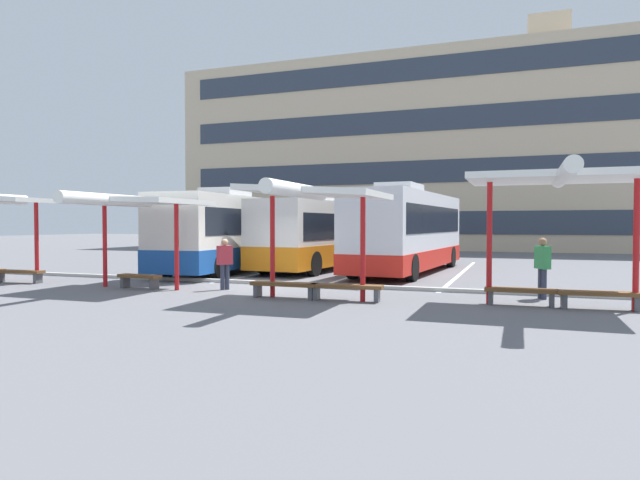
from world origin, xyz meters
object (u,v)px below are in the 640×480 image
coach_bus_0 (241,233)px  waiting_passenger_0 (543,264)px  waiting_shelter_2 (313,195)px  bench_6 (599,296)px  bench_2 (139,278)px  bench_3 (284,286)px  waiting_passenger_1 (225,261)px  coach_bus_2 (408,232)px  bench_4 (346,288)px  bench_5 (521,293)px  coach_bus_1 (329,235)px  waiting_shelter_3 (561,180)px  waiting_shelter_1 (134,203)px  bench_1 (19,273)px

coach_bus_0 → waiting_passenger_0: bearing=-25.5°
waiting_shelter_2 → bench_6: size_ratio=2.50×
bench_2 → waiting_passenger_0: bearing=8.2°
bench_3 → waiting_passenger_1: bearing=154.9°
coach_bus_2 → waiting_passenger_1: (-4.27, -8.25, -0.82)m
bench_4 → bench_5: bearing=9.0°
coach_bus_1 → waiting_shelter_3: 13.95m
waiting_shelter_1 → waiting_shelter_2: bearing=-3.9°
bench_2 → bench_4: bearing=-3.9°
coach_bus_1 → bench_6: size_ratio=6.11×
coach_bus_2 → bench_6: size_ratio=5.59×
waiting_passenger_1 → waiting_passenger_0: bearing=6.6°
waiting_shelter_1 → bench_3: waiting_shelter_1 is taller
bench_2 → bench_5: bearing=1.1°
coach_bus_0 → bench_5: (12.09, -7.58, -1.33)m
coach_bus_2 → waiting_passenger_0: (5.13, -7.16, -0.76)m
bench_4 → waiting_passenger_1: size_ratio=1.24×
bench_2 → bench_5: size_ratio=0.89×
coach_bus_1 → bench_3: bearing=-77.6°
coach_bus_2 → bench_2: bearing=-128.3°
coach_bus_0 → coach_bus_1: coach_bus_0 is taller
coach_bus_0 → coach_bus_2: (7.52, 1.12, 0.08)m
waiting_shelter_2 → waiting_passenger_1: waiting_shelter_2 is taller
coach_bus_0 → bench_5: size_ratio=6.85×
waiting_shelter_1 → bench_5: 11.86m
coach_bus_1 → waiting_shelter_2: 11.29m
bench_1 → bench_2: bearing=0.6°
waiting_passenger_0 → bench_4: bearing=-155.9°
coach_bus_1 → waiting_shelter_2: (3.23, -10.74, 1.33)m
bench_2 → waiting_shelter_3: 12.82m
coach_bus_1 → waiting_shelter_2: coach_bus_1 is taller
coach_bus_0 → waiting_passenger_0: size_ratio=7.08×
bench_1 → waiting_passenger_1: waiting_passenger_1 is taller
waiting_shelter_1 → waiting_passenger_0: (12.17, 2.00, -1.78)m
coach_bus_0 → waiting_shelter_2: bearing=-51.4°
coach_bus_1 → bench_4: coach_bus_1 is taller
bench_4 → coach_bus_2: bearing=90.8°
waiting_shelter_3 → bench_6: size_ratio=2.58×
coach_bus_0 → waiting_shelter_3: size_ratio=2.45×
coach_bus_1 → bench_1: size_ratio=6.07×
bench_6 → waiting_shelter_3: bearing=-165.6°
bench_2 → bench_4: (7.16, -0.48, 0.01)m
waiting_shelter_2 → bench_3: size_ratio=2.42×
bench_2 → waiting_passenger_0: size_ratio=0.92×
bench_5 → waiting_passenger_0: (0.57, 1.53, 0.65)m
waiting_shelter_2 → waiting_passenger_0: (5.91, 2.42, -1.90)m
coach_bus_2 → coach_bus_0: bearing=-171.5°
bench_1 → coach_bus_1: bearing=51.1°
bench_1 → waiting_shelter_2: (11.41, -0.62, 2.55)m
bench_2 → bench_1: bearing=-179.4°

